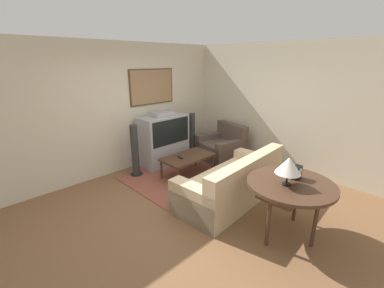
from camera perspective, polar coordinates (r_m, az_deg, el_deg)
ground_plane at (r=4.48m, az=-0.50°, el=-13.25°), size 12.00×12.00×0.00m
wall_back at (r=5.64m, az=-15.78°, el=7.54°), size 12.00×0.10×2.70m
wall_right at (r=6.03m, az=17.90°, el=7.94°), size 0.06×12.00×2.70m
area_rug at (r=5.46m, az=-1.89°, el=-7.03°), size 2.19×1.89×0.01m
tv at (r=5.94m, az=-6.32°, el=0.96°), size 1.11×0.57×1.23m
couch at (r=4.51m, az=8.99°, el=-8.81°), size 2.11×1.02×0.85m
armchair at (r=6.30m, az=6.69°, el=-0.87°), size 1.03×1.10×0.86m
coffee_table at (r=5.32m, az=-0.93°, el=-3.15°), size 1.10×0.61×0.44m
console_table at (r=3.69m, az=21.09°, el=-8.97°), size 1.15×1.15×0.79m
table_lamp at (r=3.47m, az=20.68°, el=-4.52°), size 0.33×0.33×0.38m
mantel_clock at (r=3.78m, az=22.23°, el=-5.85°), size 0.16×0.10×0.18m
remote at (r=5.20m, az=-2.64°, el=-3.03°), size 0.08×0.17×0.02m
speaker_tower_left at (r=5.44m, az=-12.55°, el=-1.72°), size 0.26×0.26×1.09m
speaker_tower_right at (r=6.42m, az=-0.02°, el=1.78°), size 0.26×0.26×1.09m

